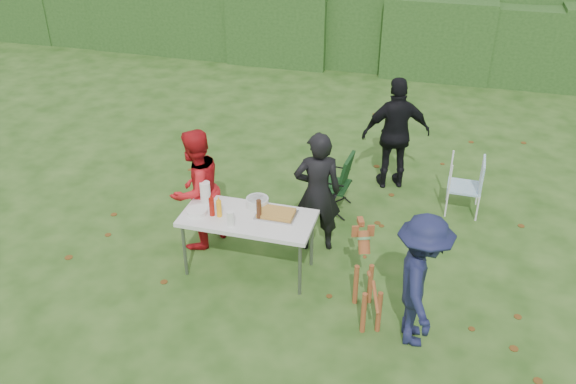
% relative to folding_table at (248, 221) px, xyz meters
% --- Properties ---
extents(ground, '(80.00, 80.00, 0.00)m').
position_rel_folding_table_xyz_m(ground, '(-0.05, -0.25, -0.69)').
color(ground, '#1E4211').
extents(hedge_row, '(22.00, 1.40, 1.70)m').
position_rel_folding_table_xyz_m(hedge_row, '(-0.05, 7.75, 0.16)').
color(hedge_row, '#23471C').
rests_on(hedge_row, ground).
extents(folding_table, '(1.50, 0.70, 0.74)m').
position_rel_folding_table_xyz_m(folding_table, '(0.00, 0.00, 0.00)').
color(folding_table, silver).
rests_on(folding_table, ground).
extents(person_cook, '(0.65, 0.53, 1.56)m').
position_rel_folding_table_xyz_m(person_cook, '(0.65, 0.66, 0.09)').
color(person_cook, black).
rests_on(person_cook, ground).
extents(person_red_jacket, '(0.82, 0.91, 1.53)m').
position_rel_folding_table_xyz_m(person_red_jacket, '(-0.78, 0.36, 0.08)').
color(person_red_jacket, red).
rests_on(person_red_jacket, ground).
extents(person_black_puffy, '(1.04, 0.70, 1.64)m').
position_rel_folding_table_xyz_m(person_black_puffy, '(1.37, 2.47, 0.13)').
color(person_black_puffy, black).
rests_on(person_black_puffy, ground).
extents(child, '(0.68, 1.01, 1.45)m').
position_rel_folding_table_xyz_m(child, '(1.97, -0.64, 0.04)').
color(child, '#171B3E').
rests_on(child, ground).
extents(dog, '(0.65, 0.97, 0.86)m').
position_rel_folding_table_xyz_m(dog, '(1.45, -0.45, -0.26)').
color(dog, brown).
rests_on(dog, ground).
extents(camping_chair, '(0.57, 0.57, 0.85)m').
position_rel_folding_table_xyz_m(camping_chair, '(0.64, 1.58, -0.26)').
color(camping_chair, '#123314').
rests_on(camping_chair, ground).
extents(lawn_chair, '(0.48, 0.48, 0.80)m').
position_rel_folding_table_xyz_m(lawn_chair, '(2.37, 2.01, -0.29)').
color(lawn_chair, teal).
rests_on(lawn_chair, ground).
extents(food_tray, '(0.45, 0.30, 0.02)m').
position_rel_folding_table_xyz_m(food_tray, '(0.30, 0.10, 0.06)').
color(food_tray, '#B7B7BA').
rests_on(food_tray, folding_table).
extents(focaccia_bread, '(0.40, 0.26, 0.04)m').
position_rel_folding_table_xyz_m(focaccia_bread, '(0.30, 0.10, 0.09)').
color(focaccia_bread, '#BF8739').
rests_on(focaccia_bread, food_tray).
extents(mustard_bottle, '(0.06, 0.06, 0.20)m').
position_rel_folding_table_xyz_m(mustard_bottle, '(-0.31, -0.08, 0.15)').
color(mustard_bottle, '#FFAB16').
rests_on(mustard_bottle, folding_table).
extents(ketchup_bottle, '(0.06, 0.06, 0.22)m').
position_rel_folding_table_xyz_m(ketchup_bottle, '(-0.39, -0.08, 0.16)').
color(ketchup_bottle, maroon).
rests_on(ketchup_bottle, folding_table).
extents(beer_bottle, '(0.06, 0.06, 0.24)m').
position_rel_folding_table_xyz_m(beer_bottle, '(0.14, -0.01, 0.17)').
color(beer_bottle, '#47230F').
rests_on(beer_bottle, folding_table).
extents(paper_towel_roll, '(0.12, 0.12, 0.26)m').
position_rel_folding_table_xyz_m(paper_towel_roll, '(-0.57, 0.17, 0.18)').
color(paper_towel_roll, white).
rests_on(paper_towel_roll, folding_table).
extents(cup_stack, '(0.08, 0.08, 0.18)m').
position_rel_folding_table_xyz_m(cup_stack, '(-0.12, -0.22, 0.14)').
color(cup_stack, white).
rests_on(cup_stack, folding_table).
extents(pasta_bowl, '(0.26, 0.26, 0.10)m').
position_rel_folding_table_xyz_m(pasta_bowl, '(0.04, 0.25, 0.10)').
color(pasta_bowl, silver).
rests_on(pasta_bowl, folding_table).
extents(plate_stack, '(0.24, 0.24, 0.05)m').
position_rel_folding_table_xyz_m(plate_stack, '(-0.57, -0.09, 0.08)').
color(plate_stack, white).
rests_on(plate_stack, folding_table).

